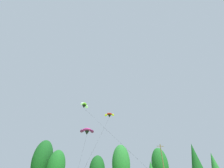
{
  "coord_description": "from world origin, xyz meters",
  "views": [
    {
      "loc": [
        -4.3,
        3.59,
        2.26
      ],
      "look_at": [
        -0.39,
        22.78,
        15.09
      ],
      "focal_mm": 25.14,
      "sensor_mm": 36.0,
      "label": 1
    }
  ],
  "objects_px": {
    "parafoil_kite_far_magenta": "(87,131)",
    "parafoil_kite_mid_lime_white": "(84,105)",
    "parafoil_kite_high_red_yellow": "(109,115)",
    "utility_pole": "(164,167)"
  },
  "relations": [
    {
      "from": "parafoil_kite_high_red_yellow",
      "to": "parafoil_kite_mid_lime_white",
      "type": "relative_size",
      "value": 0.84
    },
    {
      "from": "utility_pole",
      "to": "parafoil_kite_mid_lime_white",
      "type": "xyz_separation_m",
      "value": [
        -23.81,
        -14.83,
        9.87
      ]
    },
    {
      "from": "parafoil_kite_far_magenta",
      "to": "parafoil_kite_mid_lime_white",
      "type": "bearing_deg",
      "value": -99.85
    },
    {
      "from": "parafoil_kite_mid_lime_white",
      "to": "parafoil_kite_far_magenta",
      "type": "bearing_deg",
      "value": 80.15
    },
    {
      "from": "utility_pole",
      "to": "parafoil_kite_far_magenta",
      "type": "distance_m",
      "value": 24.41
    },
    {
      "from": "parafoil_kite_mid_lime_white",
      "to": "parafoil_kite_far_magenta",
      "type": "distance_m",
      "value": 8.68
    },
    {
      "from": "parafoil_kite_high_red_yellow",
      "to": "parafoil_kite_mid_lime_white",
      "type": "height_order",
      "value": "parafoil_kite_mid_lime_white"
    },
    {
      "from": "parafoil_kite_high_red_yellow",
      "to": "parafoil_kite_mid_lime_white",
      "type": "bearing_deg",
      "value": 172.84
    },
    {
      "from": "parafoil_kite_far_magenta",
      "to": "parafoil_kite_high_red_yellow",
      "type": "bearing_deg",
      "value": -65.71
    },
    {
      "from": "parafoil_kite_high_red_yellow",
      "to": "parafoil_kite_far_magenta",
      "type": "relative_size",
      "value": 0.7
    }
  ]
}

